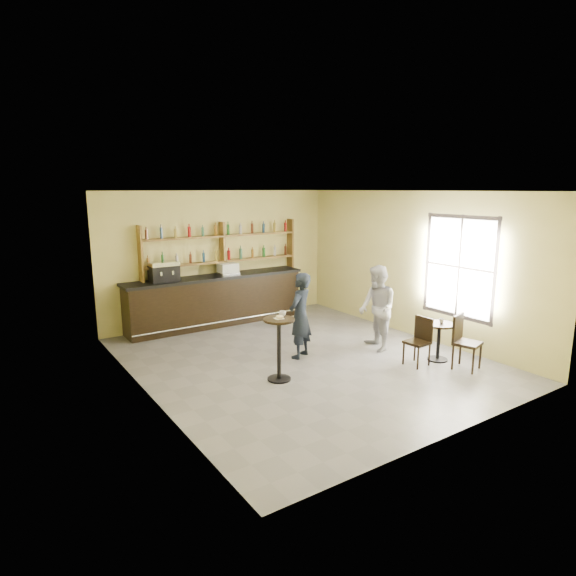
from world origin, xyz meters
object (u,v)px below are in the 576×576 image
chair_west (417,342)px  patron_second (377,308)px  man_main (300,316)px  bar_counter (217,300)px  pedestal_table (279,349)px  chair_south (468,343)px  cafe_table (438,342)px  pastry_case (228,269)px  espresso_machine (164,271)px

chair_west → patron_second: bearing=176.3°
man_main → patron_second: patron_second is taller
chair_west → patron_second: 1.15m
bar_counter → pedestal_table: bearing=-99.5°
bar_counter → patron_second: (1.89, -3.51, 0.27)m
chair_south → man_main: bearing=117.8°
man_main → cafe_table: 2.70m
bar_counter → chair_south: size_ratio=4.43×
man_main → cafe_table: size_ratio=2.29×
bar_counter → chair_west: 4.96m
pastry_case → chair_west: 4.93m
pedestal_table → man_main: 1.25m
bar_counter → pedestal_table: (-0.63, -3.76, -0.05)m
espresso_machine → pastry_case: espresso_machine is taller
cafe_table → patron_second: bearing=116.0°
espresso_machine → chair_west: (3.16, -4.59, -0.97)m
chair_south → patron_second: bearing=92.8°
cafe_table → patron_second: (-0.55, 1.12, 0.50)m
chair_south → pastry_case: bearing=96.2°
pastry_case → bar_counter: bearing=174.8°
pedestal_table → patron_second: (2.52, 0.24, 0.32)m
pedestal_table → chair_west: size_ratio=1.21×
espresso_machine → pedestal_table: bearing=-79.1°
bar_counter → chair_west: size_ratio=4.92×
pastry_case → chair_south: (2.17, -5.24, -0.84)m
bar_counter → pastry_case: 0.81m
pedestal_table → patron_second: patron_second is taller
chair_south → patron_second: (-0.60, 1.72, 0.37)m
cafe_table → bar_counter: bearing=117.8°
pastry_case → patron_second: 3.88m
chair_west → pastry_case: bearing=-164.6°
pastry_case → chair_south: pastry_case is taller
pastry_case → pedestal_table: 3.95m
cafe_table → patron_second: 1.35m
chair_south → patron_second: size_ratio=0.58×
espresso_machine → patron_second: 4.76m
man_main → patron_second: bearing=134.5°
pastry_case → man_main: (0.02, -3.01, -0.50)m
espresso_machine → bar_counter: bearing=1.2°
espresso_machine → pastry_case: size_ratio=1.36×
chair_west → chair_south: bearing=39.2°
pedestal_table → chair_west: bearing=-18.2°
pedestal_table → chair_west: pedestal_table is taller
bar_counter → pastry_case: (0.32, 0.00, 0.74)m
chair_west → cafe_table: bearing=81.3°
bar_counter → cafe_table: bearing=-62.2°
espresso_machine → pedestal_table: 3.91m
pedestal_table → chair_west: 2.65m
man_main → patron_second: 1.63m
espresso_machine → patron_second: bearing=-46.8°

